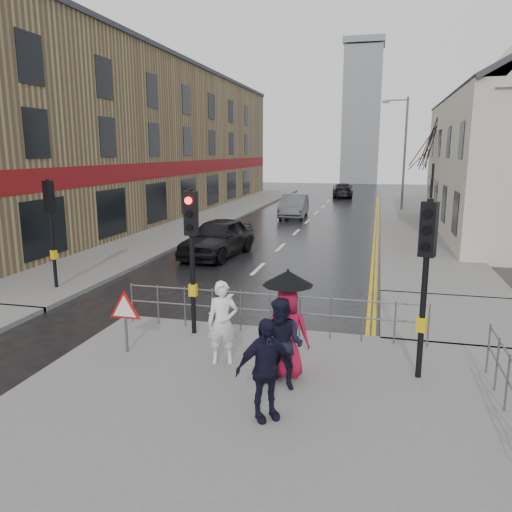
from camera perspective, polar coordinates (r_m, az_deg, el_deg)
The scene contains 22 objects.
ground at distance 12.01m, azimuth -8.31°, elevation -9.54°, with size 120.00×120.00×0.00m, color black.
near_pavement at distance 8.18m, azimuth 2.75°, elevation -19.81°, with size 10.00×9.00×0.14m, color #605E5B.
left_pavement at distance 35.30m, azimuth -4.16°, elevation 4.87°, with size 4.00×44.00×0.14m, color #605E5B.
right_pavement at distance 35.66m, azimuth 17.26°, elevation 4.44°, with size 4.00×40.00×0.14m, color #605E5B.
pavement_bridge_right at distance 14.18m, azimuth 22.17°, elevation -6.65°, with size 4.00×4.20×0.14m, color #605E5B.
building_left_terrace at distance 36.22m, azimuth -13.30°, elevation 12.58°, with size 8.00×42.00×10.00m, color #947E55.
church_tower at distance 72.54m, azimuth 11.96°, elevation 15.30°, with size 5.00×5.00×18.00m, color gray.
traffic_signal_near_left at distance 11.46m, azimuth -7.38°, elevation 2.22°, with size 0.28×0.27×3.40m.
traffic_signal_near_right at distance 9.57m, azimuth 18.90°, elevation -0.25°, with size 0.34×0.33×3.40m.
traffic_signal_far_left at distance 16.66m, azimuth -22.44°, elevation 4.42°, with size 0.34×0.33×3.40m.
guard_railing_front at distance 11.72m, azimuth 1.59°, elevation -5.52°, with size 7.14×0.04×1.00m.
warning_sign at distance 10.97m, azimuth -14.75°, elevation -6.15°, with size 0.80×0.07×1.35m.
street_lamp at distance 38.37m, azimuth 16.41°, elevation 11.93°, with size 1.83×0.25×8.00m.
tree_near at distance 32.50m, azimuth 19.92°, elevation 12.56°, with size 2.40×2.40×6.58m.
tree_far at distance 40.51m, azimuth 19.40°, elevation 11.31°, with size 2.40×2.40×5.64m.
pedestrian_a at distance 10.13m, azimuth -3.83°, elevation -7.61°, with size 0.62×0.41×1.70m, color white.
pedestrian_b at distance 9.09m, azimuth 3.02°, elevation -10.00°, with size 0.81×0.63×1.67m, color black.
pedestrian_with_umbrella at distance 9.46m, azimuth 3.60°, elevation -7.25°, with size 0.96×0.96×2.07m.
pedestrian_d at distance 8.10m, azimuth 1.02°, elevation -12.79°, with size 0.99×0.41×1.68m, color black.
car_parked at distance 21.08m, azimuth -4.39°, elevation 2.11°, with size 1.89×4.69×1.60m, color black.
car_mid at distance 33.82m, azimuth 4.35°, elevation 5.74°, with size 1.61×4.63×1.53m, color #4E5154.
car_far at distance 49.35m, azimuth 9.85°, elevation 7.43°, with size 1.90×4.67×1.36m, color black.
Camera 1 is at (4.29, -10.34, 4.36)m, focal length 35.00 mm.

